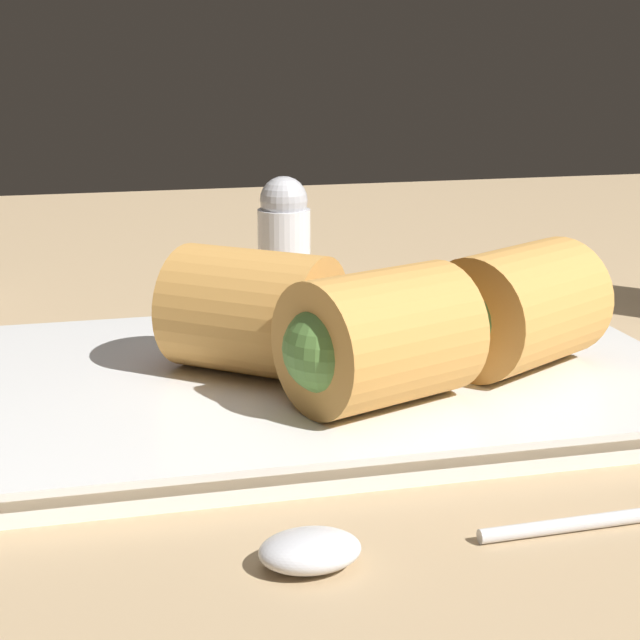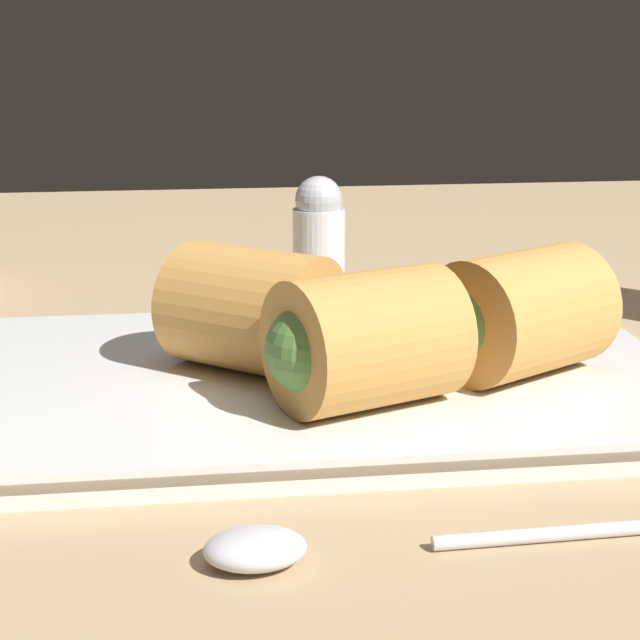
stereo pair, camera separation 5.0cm
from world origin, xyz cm
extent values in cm
cube|color=tan|center=(0.00, 0.00, 1.00)|extent=(180.00, 140.00, 2.00)
cube|color=white|center=(-2.63, 2.08, 2.60)|extent=(31.16, 20.75, 1.20)
cube|color=white|center=(-2.63, 2.08, 3.35)|extent=(32.41, 21.58, 0.30)
cylinder|color=#D19347|center=(-1.44, -3.14, 6.26)|extent=(8.45, 7.70, 5.51)
sphere|color=#56843D|center=(-3.87, -4.12, 6.26)|extent=(3.58, 3.58, 3.58)
cylinder|color=#D19347|center=(6.00, 0.45, 6.26)|extent=(8.73, 8.26, 5.51)
sphere|color=#56843D|center=(3.76, -0.89, 6.26)|extent=(3.58, 3.58, 3.58)
cylinder|color=#D19347|center=(-5.67, 2.16, 6.26)|extent=(8.82, 8.64, 5.51)
sphere|color=#B23D2D|center=(-7.68, 3.83, 6.26)|extent=(3.58, 3.58, 3.58)
ellipsoid|color=silver|center=(-6.77, -13.23, 2.57)|extent=(3.34, 2.61, 1.13)
cylinder|color=silver|center=(0.15, 21.98, 4.72)|extent=(3.31, 3.31, 5.45)
sphere|color=#B7B7BC|center=(0.15, 21.98, 8.03)|extent=(2.98, 2.98, 2.98)
camera|label=1|loc=(-13.77, -42.61, 18.18)|focal=60.00mm
camera|label=2|loc=(-8.85, -43.55, 18.18)|focal=60.00mm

